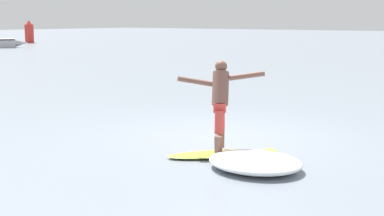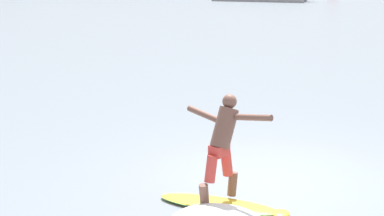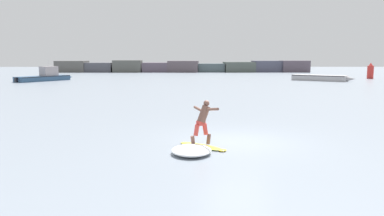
# 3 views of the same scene
# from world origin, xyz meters

# --- Properties ---
(ground_plane) EXTENTS (200.00, 200.00, 0.00)m
(ground_plane) POSITION_xyz_m (0.00, 0.00, 0.00)
(ground_plane) COLOR gray
(surfboard) EXTENTS (1.76, 1.57, 0.21)m
(surfboard) POSITION_xyz_m (-1.26, -0.89, 0.04)
(surfboard) COLOR yellow
(surfboard) RESTS_ON ground
(surfer) EXTENTS (0.97, 1.33, 1.55)m
(surfer) POSITION_xyz_m (-1.21, -0.83, 0.98)
(surfer) COLOR brown
(surfer) RESTS_ON surfboard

